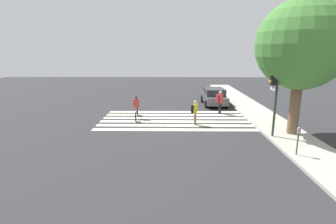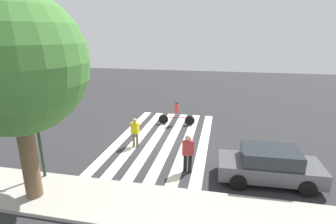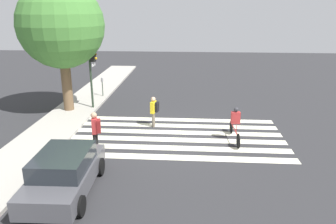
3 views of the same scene
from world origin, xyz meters
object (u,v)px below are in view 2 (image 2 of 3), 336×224
(street_tree, at_px, (13,64))
(pedestrian_adult_tall_backpack, at_px, (135,130))
(traffic_light, at_px, (38,115))
(cyclist_near_curb, at_px, (177,112))
(car_parked_silver_sedan, at_px, (269,165))
(pedestrian_child_with_backpack, at_px, (188,150))

(street_tree, height_order, pedestrian_adult_tall_backpack, street_tree)
(traffic_light, relative_size, street_tree, 0.54)
(street_tree, distance_m, cyclist_near_curb, 10.69)
(street_tree, bearing_deg, cyclist_near_curb, -111.70)
(street_tree, height_order, car_parked_silver_sedan, street_tree)
(pedestrian_child_with_backpack, height_order, car_parked_silver_sedan, pedestrian_child_with_backpack)
(street_tree, height_order, cyclist_near_curb, street_tree)
(pedestrian_adult_tall_backpack, height_order, pedestrian_child_with_backpack, pedestrian_child_with_backpack)
(traffic_light, height_order, pedestrian_child_with_backpack, traffic_light)
(pedestrian_adult_tall_backpack, xyz_separation_m, pedestrian_child_with_backpack, (-3.13, 2.15, 0.09))
(street_tree, relative_size, pedestrian_adult_tall_backpack, 4.62)
(pedestrian_adult_tall_backpack, distance_m, car_parked_silver_sedan, 6.85)
(traffic_light, relative_size, cyclist_near_curb, 1.62)
(cyclist_near_curb, distance_m, car_parked_silver_sedan, 7.89)
(traffic_light, xyz_separation_m, pedestrian_child_with_backpack, (-5.76, -1.71, -1.74))
(pedestrian_child_with_backpack, bearing_deg, car_parked_silver_sedan, 163.99)
(pedestrian_adult_tall_backpack, xyz_separation_m, cyclist_near_curb, (-1.55, -3.91, -0.06))
(cyclist_near_curb, bearing_deg, car_parked_silver_sedan, 124.99)
(pedestrian_adult_tall_backpack, bearing_deg, traffic_light, 69.49)
(street_tree, xyz_separation_m, pedestrian_adult_tall_backpack, (-2.10, -5.27, -3.99))
(street_tree, bearing_deg, pedestrian_adult_tall_backpack, -111.72)
(pedestrian_child_with_backpack, xyz_separation_m, car_parked_silver_sedan, (-3.33, 0.11, -0.28))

